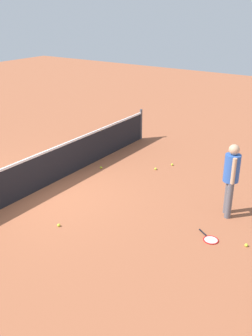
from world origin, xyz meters
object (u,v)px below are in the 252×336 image
Objects in this scene: tennis_ball_stray_left at (246,245)px; tennis_ball_stray_right at (101,168)px; tennis_ball_midcourt at (59,225)px; tennis_ball_baseline at (156,169)px; player_near_side at (231,174)px; tennis_racket_near_player at (210,239)px; tennis_ball_by_net at (172,165)px.

tennis_ball_stray_right is (1.48, 4.77, 0.00)m from tennis_ball_stray_left.
tennis_ball_midcourt and tennis_ball_stray_right have the same top height.
tennis_ball_baseline and tennis_ball_stray_right have the same top height.
player_near_side reaches higher than tennis_racket_near_player.
tennis_ball_stray_right is at bearing 82.77° from player_near_side.
player_near_side is at bearing -128.16° from tennis_ball_by_net.
tennis_ball_by_net and tennis_ball_baseline have the same top height.
tennis_ball_stray_left reaches higher than tennis_racket_near_player.
tennis_ball_by_net is at bearing 39.25° from tennis_racket_near_player.
tennis_ball_midcourt and tennis_ball_stray_left have the same top height.
tennis_ball_stray_left is at bearing -141.60° from player_near_side.
player_near_side is 3.10m from tennis_ball_baseline.
tennis_racket_near_player is 3.91m from tennis_ball_by_net.
tennis_ball_baseline is 1.00× the size of tennis_ball_stray_right.
tennis_ball_midcourt is (-1.36, 2.90, 0.02)m from tennis_racket_near_player.
tennis_racket_near_player is at bearing 104.43° from tennis_ball_stray_left.
tennis_ball_by_net is 1.00× the size of tennis_ball_stray_right.
tennis_ball_by_net is 1.00× the size of tennis_ball_stray_left.
tennis_racket_near_player is 4.41m from tennis_ball_stray_right.
tennis_ball_stray_right reaches higher than tennis_racket_near_player.
tennis_racket_near_player is 8.82× the size of tennis_ball_baseline.
player_near_side is 3.90m from tennis_ball_midcourt.
tennis_ball_stray_left is at bearing -66.82° from tennis_ball_midcourt.
tennis_ball_baseline is 4.11m from tennis_ball_stray_left.
tennis_ball_baseline is (-0.55, 0.25, 0.00)m from tennis_ball_by_net.
player_near_side is at bearing -97.23° from tennis_ball_stray_right.
tennis_ball_midcourt is (-4.39, 0.43, 0.00)m from tennis_ball_by_net.
tennis_ball_by_net is at bearing 47.94° from tennis_ball_stray_left.
tennis_ball_midcourt is 3.24m from tennis_ball_stray_right.
player_near_side is at bearing -48.24° from tennis_ball_midcourt.
tennis_ball_baseline is (1.32, 2.63, -0.98)m from player_near_side.
tennis_ball_baseline is at bearing 55.98° from tennis_ball_stray_left.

